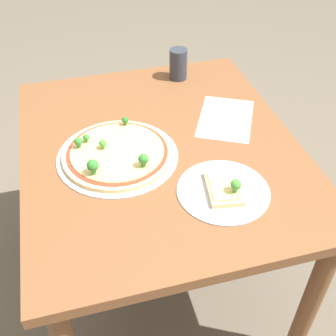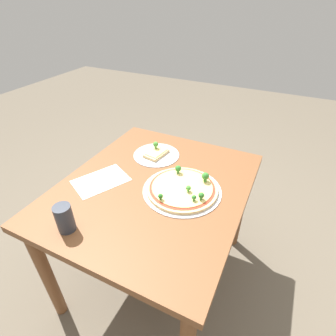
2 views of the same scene
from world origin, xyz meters
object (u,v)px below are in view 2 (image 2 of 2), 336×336
object	(u,v)px
dining_table	(155,200)
pizza_tray_whole	(183,188)
pizza_tray_slice	(156,153)
drinking_cup	(65,218)

from	to	relation	value
dining_table	pizza_tray_whole	distance (m)	0.18
pizza_tray_slice	dining_table	bearing A→B (deg)	25.58
drinking_cup	pizza_tray_whole	bearing A→B (deg)	143.04
dining_table	pizza_tray_slice	size ratio (longest dim) A/B	3.86
dining_table	drinking_cup	size ratio (longest dim) A/B	8.50
pizza_tray_whole	drinking_cup	xyz separation A→B (m)	(0.42, -0.32, 0.05)
dining_table	pizza_tray_whole	xyz separation A→B (m)	(-0.02, 0.14, 0.11)
pizza_tray_slice	drinking_cup	bearing A→B (deg)	-4.81
pizza_tray_whole	drinking_cup	size ratio (longest dim) A/B	3.13
pizza_tray_slice	drinking_cup	xyz separation A→B (m)	(0.65, -0.06, 0.05)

